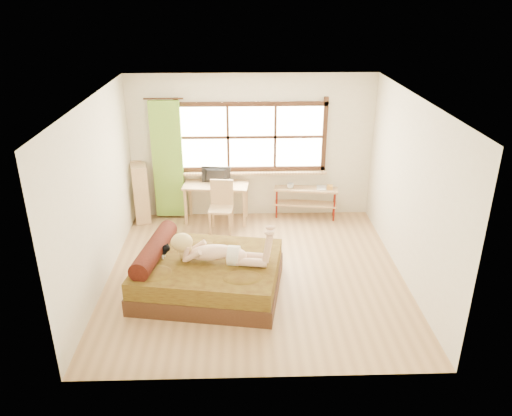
{
  "coord_description": "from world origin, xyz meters",
  "views": [
    {
      "loc": [
        -0.2,
        -6.65,
        4.06
      ],
      "look_at": [
        0.02,
        0.2,
        1.02
      ],
      "focal_mm": 35.0,
      "sensor_mm": 36.0,
      "label": 1
    }
  ],
  "objects_px": {
    "pipe_shelf": "(306,196)",
    "bookshelf": "(141,192)",
    "woman": "(218,243)",
    "kitten": "(158,250)",
    "bed": "(206,274)",
    "desk": "(216,189)",
    "chair": "(221,203)"
  },
  "relations": [
    {
      "from": "pipe_shelf",
      "to": "bookshelf",
      "type": "relative_size",
      "value": 1.1
    },
    {
      "from": "woman",
      "to": "pipe_shelf",
      "type": "relative_size",
      "value": 1.16
    },
    {
      "from": "chair",
      "to": "pipe_shelf",
      "type": "distance_m",
      "value": 1.67
    },
    {
      "from": "bed",
      "to": "kitten",
      "type": "distance_m",
      "value": 0.76
    },
    {
      "from": "kitten",
      "to": "bookshelf",
      "type": "relative_size",
      "value": 0.27
    },
    {
      "from": "bed",
      "to": "desk",
      "type": "xyz_separation_m",
      "value": [
        0.06,
        2.38,
        0.37
      ]
    },
    {
      "from": "bed",
      "to": "woman",
      "type": "relative_size",
      "value": 1.6
    },
    {
      "from": "kitten",
      "to": "bookshelf",
      "type": "height_order",
      "value": "bookshelf"
    },
    {
      "from": "woman",
      "to": "desk",
      "type": "bearing_deg",
      "value": 102.68
    },
    {
      "from": "kitten",
      "to": "pipe_shelf",
      "type": "bearing_deg",
      "value": 54.06
    },
    {
      "from": "bookshelf",
      "to": "woman",
      "type": "bearing_deg",
      "value": -72.16
    },
    {
      "from": "bookshelf",
      "to": "pipe_shelf",
      "type": "bearing_deg",
      "value": -12.98
    },
    {
      "from": "desk",
      "to": "bed",
      "type": "bearing_deg",
      "value": -85.53
    },
    {
      "from": "woman",
      "to": "chair",
      "type": "xyz_separation_m",
      "value": [
        -0.03,
        2.07,
        -0.29
      ]
    },
    {
      "from": "woman",
      "to": "kitten",
      "type": "xyz_separation_m",
      "value": [
        -0.87,
        0.15,
        -0.18
      ]
    },
    {
      "from": "woman",
      "to": "bookshelf",
      "type": "xyz_separation_m",
      "value": [
        -1.55,
        2.51,
        -0.24
      ]
    },
    {
      "from": "desk",
      "to": "pipe_shelf",
      "type": "xyz_separation_m",
      "value": [
        1.71,
        0.12,
        -0.21
      ]
    },
    {
      "from": "chair",
      "to": "bookshelf",
      "type": "relative_size",
      "value": 0.84
    },
    {
      "from": "bed",
      "to": "desk",
      "type": "height_order",
      "value": "bed"
    },
    {
      "from": "kitten",
      "to": "pipe_shelf",
      "type": "distance_m",
      "value": 3.43
    },
    {
      "from": "pipe_shelf",
      "to": "bed",
      "type": "bearing_deg",
      "value": -116.36
    },
    {
      "from": "chair",
      "to": "pipe_shelf",
      "type": "height_order",
      "value": "chair"
    },
    {
      "from": "woman",
      "to": "chair",
      "type": "relative_size",
      "value": 1.52
    },
    {
      "from": "bookshelf",
      "to": "chair",
      "type": "bearing_deg",
      "value": -29.93
    },
    {
      "from": "woman",
      "to": "bookshelf",
      "type": "bearing_deg",
      "value": 131.12
    },
    {
      "from": "bed",
      "to": "bookshelf",
      "type": "height_order",
      "value": "bookshelf"
    },
    {
      "from": "bed",
      "to": "kitten",
      "type": "bearing_deg",
      "value": -178.3
    },
    {
      "from": "kitten",
      "to": "pipe_shelf",
      "type": "xyz_separation_m",
      "value": [
        2.44,
        2.4,
        -0.19
      ]
    },
    {
      "from": "chair",
      "to": "bookshelf",
      "type": "xyz_separation_m",
      "value": [
        -1.52,
        0.44,
        0.05
      ]
    },
    {
      "from": "bed",
      "to": "woman",
      "type": "distance_m",
      "value": 0.57
    },
    {
      "from": "pipe_shelf",
      "to": "kitten",
      "type": "bearing_deg",
      "value": -126.46
    },
    {
      "from": "desk",
      "to": "chair",
      "type": "bearing_deg",
      "value": -67.42
    }
  ]
}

